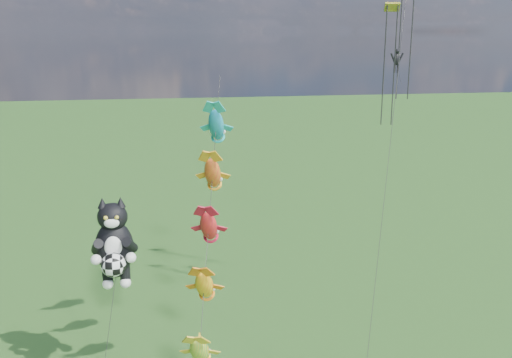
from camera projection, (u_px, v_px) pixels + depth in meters
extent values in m
cylinder|color=black|center=(108.00, 335.00, 31.90)|extent=(1.05, 2.56, 5.97)
ellipsoid|color=black|center=(115.00, 248.00, 32.33)|extent=(2.65, 2.41, 3.16)
ellipsoid|color=black|center=(112.00, 217.00, 31.76)|extent=(2.10, 2.00, 1.60)
cone|color=black|center=(102.00, 203.00, 31.47)|extent=(0.71, 0.71, 0.59)
cone|color=black|center=(121.00, 202.00, 31.63)|extent=(0.71, 0.71, 0.59)
ellipsoid|color=white|center=(112.00, 223.00, 31.19)|extent=(0.92, 0.67, 0.57)
ellipsoid|color=white|center=(113.00, 248.00, 31.55)|extent=(1.06, 0.69, 1.30)
sphere|color=gold|center=(106.00, 218.00, 30.99)|extent=(0.24, 0.24, 0.24)
sphere|color=gold|center=(117.00, 217.00, 31.09)|extent=(0.24, 0.24, 0.24)
sphere|color=white|center=(96.00, 260.00, 31.25)|extent=(0.59, 0.59, 0.59)
sphere|color=white|center=(131.00, 258.00, 31.55)|extent=(0.59, 0.59, 0.59)
sphere|color=white|center=(108.00, 284.00, 32.64)|extent=(0.63, 0.63, 0.63)
sphere|color=white|center=(126.00, 283.00, 32.80)|extent=(0.63, 0.63, 0.63)
sphere|color=white|center=(113.00, 265.00, 31.18)|extent=(1.36, 1.36, 1.36)
cylinder|color=black|center=(207.00, 250.00, 29.59)|extent=(3.24, 15.51, 16.83)
ellipsoid|color=green|center=(200.00, 350.00, 27.15)|extent=(1.37, 2.60, 2.54)
ellipsoid|color=yellow|center=(204.00, 285.00, 28.70)|extent=(1.37, 2.60, 2.54)
ellipsoid|color=red|center=(209.00, 226.00, 30.25)|extent=(1.37, 2.60, 2.54)
ellipsoid|color=red|center=(213.00, 173.00, 31.80)|extent=(1.37, 2.60, 2.54)
ellipsoid|color=blue|center=(216.00, 125.00, 33.35)|extent=(1.37, 2.60, 2.54)
cylinder|color=black|center=(388.00, 163.00, 33.05)|extent=(7.78, 15.24, 24.08)
cube|color=green|center=(392.00, 7.00, 36.06)|extent=(1.08, 0.97, 0.58)
cylinder|color=black|center=(384.00, 69.00, 36.98)|extent=(0.08, 0.08, 7.71)
cylinder|color=black|center=(393.00, 69.00, 37.08)|extent=(0.08, 0.08, 7.71)
cylinder|color=black|center=(400.00, 36.00, 39.08)|extent=(0.08, 0.08, 8.99)
cylinder|color=black|center=(411.00, 36.00, 39.21)|extent=(0.08, 0.08, 8.99)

